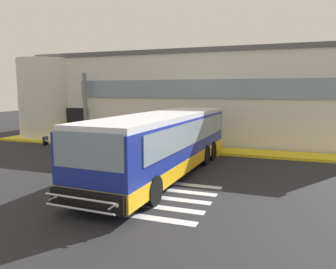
{
  "coord_description": "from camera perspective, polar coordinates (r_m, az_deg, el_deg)",
  "views": [
    {
      "loc": [
        6.37,
        -14.35,
        3.71
      ],
      "look_at": [
        0.85,
        0.84,
        1.5
      ],
      "focal_mm": 34.7,
      "sensor_mm": 36.0,
      "label": 1
    }
  ],
  "objects": [
    {
      "name": "ground_plane",
      "position": [
        16.13,
        -3.86,
        -5.56
      ],
      "size": [
        80.0,
        90.0,
        0.02
      ],
      "primitive_type": "cube",
      "color": "#232326",
      "rests_on": "ground"
    },
    {
      "name": "boarding_curb",
      "position": [
        20.51,
        1.56,
        -2.43
      ],
      "size": [
        27.41,
        2.0,
        0.15
      ],
      "primitive_type": "cube",
      "color": "yellow",
      "rests_on": "ground"
    },
    {
      "name": "entry_support_column",
      "position": [
        23.93,
        -14.33,
        4.73
      ],
      "size": [
        0.28,
        0.28,
        4.77
      ],
      "primitive_type": "cylinder",
      "color": "slate",
      "rests_on": "boarding_curb"
    },
    {
      "name": "passenger_near_column",
      "position": [
        23.15,
        -13.26,
        1.14
      ],
      "size": [
        0.49,
        0.52,
        1.68
      ],
      "color": "#4C4233",
      "rests_on": "boarding_curb"
    },
    {
      "name": "passenger_by_doorway",
      "position": [
        22.06,
        -11.87,
        0.77
      ],
      "size": [
        0.57,
        0.31,
        1.68
      ],
      "color": "#4C4233",
      "rests_on": "boarding_curb"
    },
    {
      "name": "bay_paint_stripes",
      "position": [
        11.65,
        -3.19,
        -10.76
      ],
      "size": [
        4.4,
        3.96,
        0.01
      ],
      "color": "silver",
      "rests_on": "ground"
    },
    {
      "name": "safety_bollard_yellow",
      "position": [
        18.59,
        8.66,
        -2.41
      ],
      "size": [
        0.18,
        0.18,
        0.9
      ],
      "primitive_type": "cylinder",
      "color": "yellow",
      "rests_on": "ground"
    },
    {
      "name": "terminal_building",
      "position": [
        26.95,
        4.83,
        6.64
      ],
      "size": [
        25.21,
        13.8,
        6.39
      ],
      "color": "silver",
      "rests_on": "ground"
    },
    {
      "name": "bus_main_foreground",
      "position": [
        14.27,
        -0.65,
        -1.79
      ],
      "size": [
        3.41,
        11.81,
        2.7
      ],
      "color": "navy",
      "rests_on": "ground"
    }
  ]
}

